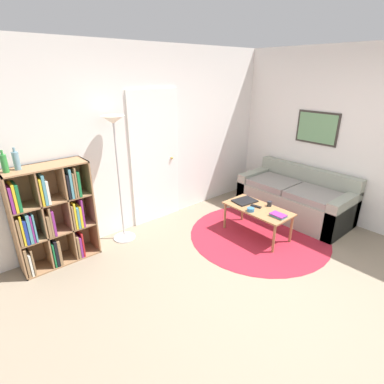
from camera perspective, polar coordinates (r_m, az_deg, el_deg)
The scene contains 15 objects.
ground_plane at distance 3.46m, azimuth 17.25°, elevation -19.37°, with size 14.00×14.00×0.00m, color gray.
wall_back at distance 4.50m, azimuth -8.36°, elevation 9.72°, with size 7.56×0.11×2.60m.
wall_right at distance 5.34m, azimuth 21.49°, elevation 10.52°, with size 0.08×5.47×2.60m.
rug at distance 4.53m, azimuth 12.56°, elevation -7.98°, with size 1.99×1.99×0.01m.
bookshelf at distance 3.96m, azimuth -25.23°, elevation -4.28°, with size 0.91×0.34×1.25m.
floor_lamp at distance 3.97m, azimuth -14.39°, elevation 9.00°, with size 0.31×0.31×1.73m.
couch at distance 5.21m, azimuth 19.17°, elevation -1.18°, with size 0.83×1.74×0.77m.
coffee_table at distance 4.37m, azimuth 12.40°, elevation -3.54°, with size 0.48×0.96×0.43m.
laptop at distance 4.51m, azimuth 10.01°, elevation -1.69°, with size 0.36×0.29×0.02m.
bowl at distance 4.22m, azimuth 11.12°, elevation -3.31°, with size 0.10×0.10×0.05m.
book_stack_on_table at distance 4.16m, azimuth 16.09°, elevation -4.28°, with size 0.14×0.20×0.04m.
cup at distance 4.43m, azimuth 14.54°, elevation -2.18°, with size 0.06×0.06×0.07m.
remote at distance 4.37m, azimuth 12.10°, elevation -2.68°, with size 0.07×0.16×0.02m.
bottle_left at distance 3.66m, azimuth -32.15°, elevation 4.65°, with size 0.06×0.06×0.24m.
bottle_middle at distance 3.69m, azimuth -30.46°, elevation 5.18°, with size 0.07×0.07×0.24m.
Camera 1 is at (-2.33, -1.24, 2.24)m, focal length 28.00 mm.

